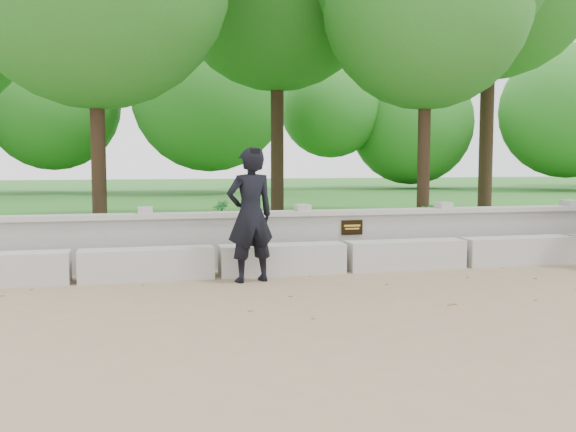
# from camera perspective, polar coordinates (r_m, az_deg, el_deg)

# --- Properties ---
(ground) EXTENTS (80.00, 80.00, 0.00)m
(ground) POSITION_cam_1_polar(r_m,az_deg,el_deg) (8.26, 9.34, -7.06)
(ground) COLOR #8D7357
(ground) RESTS_ON ground
(lawn) EXTENTS (40.00, 22.00, 0.25)m
(lawn) POSITION_cam_1_polar(r_m,az_deg,el_deg) (21.73, -5.10, 0.72)
(lawn) COLOR #2C6D24
(lawn) RESTS_ON ground
(concrete_bench) EXTENTS (11.90, 0.45, 0.45)m
(concrete_bench) POSITION_cam_1_polar(r_m,az_deg,el_deg) (9.97, 5.12, -3.64)
(concrete_bench) COLOR #B8B5AD
(concrete_bench) RESTS_ON ground
(parapet_wall) EXTENTS (12.50, 0.35, 0.90)m
(parapet_wall) POSITION_cam_1_polar(r_m,az_deg,el_deg) (10.60, 3.92, -1.82)
(parapet_wall) COLOR #ACABA3
(parapet_wall) RESTS_ON ground
(man_main) EXTENTS (0.77, 0.70, 1.90)m
(man_main) POSITION_cam_1_polar(r_m,az_deg,el_deg) (9.01, -3.38, 0.10)
(man_main) COLOR black
(man_main) RESTS_ON ground
(shrub_a) EXTENTS (0.36, 0.34, 0.57)m
(shrub_a) POSITION_cam_1_polar(r_m,az_deg,el_deg) (11.02, -15.97, -1.36)
(shrub_a) COLOR #26702C
(shrub_a) RESTS_ON lawn
(shrub_b) EXTENTS (0.38, 0.38, 0.54)m
(shrub_b) POSITION_cam_1_polar(r_m,az_deg,el_deg) (12.03, 9.25, -0.80)
(shrub_b) COLOR #26702C
(shrub_b) RESTS_ON lawn
(shrub_c) EXTENTS (0.67, 0.62, 0.64)m
(shrub_c) POSITION_cam_1_polar(r_m,az_deg,el_deg) (12.08, 13.15, -0.61)
(shrub_c) COLOR #26702C
(shrub_c) RESTS_ON lawn
(shrub_d) EXTENTS (0.49, 0.48, 0.65)m
(shrub_d) POSITION_cam_1_polar(r_m,az_deg,el_deg) (13.19, -6.01, -0.03)
(shrub_d) COLOR #26702C
(shrub_d) RESTS_ON lawn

